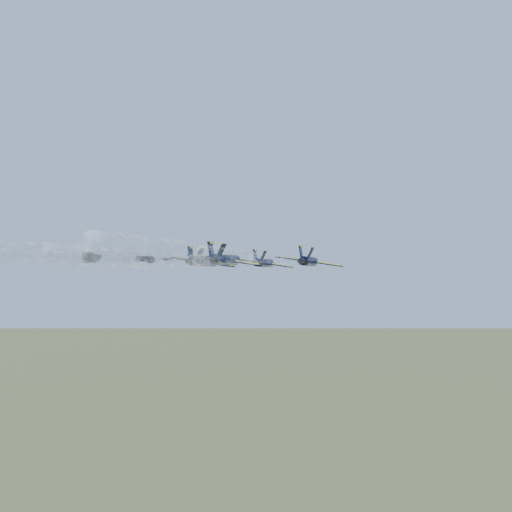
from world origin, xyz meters
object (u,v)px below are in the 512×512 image
(jet_right, at_px, (309,261))
(jet_left, at_px, (204,262))
(jet_lead, at_px, (264,263))
(jet_slot, at_px, (226,260))

(jet_right, bearing_deg, jet_left, -176.35)
(jet_lead, xyz_separation_m, jet_left, (-6.85, -14.15, 0.00))
(jet_left, relative_size, jet_right, 1.00)
(jet_right, xyz_separation_m, jet_slot, (-9.44, -15.65, 0.00))
(jet_left, height_order, jet_right, same)
(jet_left, distance_m, jet_slot, 15.81)
(jet_lead, height_order, jet_right, same)
(jet_right, bearing_deg, jet_lead, 131.26)
(jet_left, xyz_separation_m, jet_right, (18.65, 2.81, 0.00))
(jet_left, relative_size, jet_slot, 1.00)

